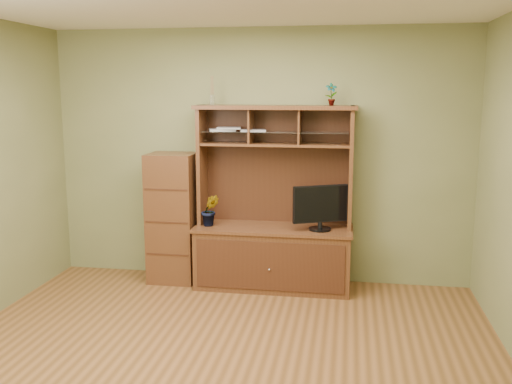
# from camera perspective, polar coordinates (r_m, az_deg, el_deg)

# --- Properties ---
(room) EXTENTS (4.54, 4.04, 2.74)m
(room) POSITION_cam_1_polar(r_m,az_deg,el_deg) (4.19, -4.01, 0.42)
(room) COLOR brown
(room) RESTS_ON ground
(media_hutch) EXTENTS (1.66, 0.61, 1.90)m
(media_hutch) POSITION_cam_1_polar(r_m,az_deg,el_deg) (6.00, 1.77, -4.64)
(media_hutch) COLOR #412312
(media_hutch) RESTS_ON room
(monitor) EXTENTS (0.55, 0.29, 0.46)m
(monitor) POSITION_cam_1_polar(r_m,az_deg,el_deg) (5.79, 6.46, -1.47)
(monitor) COLOR black
(monitor) RESTS_ON media_hutch
(orchid_plant) EXTENTS (0.22, 0.19, 0.33)m
(orchid_plant) POSITION_cam_1_polar(r_m,az_deg,el_deg) (5.97, -4.61, -1.83)
(orchid_plant) COLOR #295B1F
(orchid_plant) RESTS_ON media_hutch
(top_plant) EXTENTS (0.13, 0.10, 0.23)m
(top_plant) POSITION_cam_1_polar(r_m,az_deg,el_deg) (5.83, 7.53, 9.67)
(top_plant) COLOR #2B6222
(top_plant) RESTS_ON media_hutch
(reed_diffuser) EXTENTS (0.06, 0.06, 0.29)m
(reed_diffuser) POSITION_cam_1_polar(r_m,az_deg,el_deg) (5.99, -4.41, 9.77)
(reed_diffuser) COLOR silver
(reed_diffuser) RESTS_ON media_hutch
(magazines) EXTENTS (0.63, 0.27, 0.04)m
(magazines) POSITION_cam_1_polar(r_m,az_deg,el_deg) (5.96, -2.21, 6.27)
(magazines) COLOR #B7B7BC
(magazines) RESTS_ON media_hutch
(side_cabinet) EXTENTS (0.50, 0.45, 1.39)m
(side_cabinet) POSITION_cam_1_polar(r_m,az_deg,el_deg) (6.22, -8.29, -2.55)
(side_cabinet) COLOR #412312
(side_cabinet) RESTS_ON room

